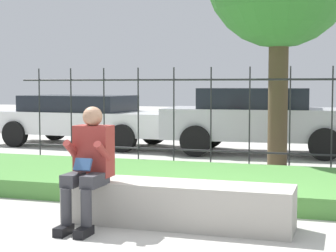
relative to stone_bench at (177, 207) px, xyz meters
name	(u,v)px	position (x,y,z in m)	size (l,w,h in m)	color
ground_plane	(191,227)	(0.16, 0.00, -0.20)	(60.00, 60.00, 0.00)	#B2AFA8
stone_bench	(177,207)	(0.00, 0.00, 0.00)	(2.43, 0.58, 0.46)	#ADA89E
person_seated_reader	(89,162)	(-0.85, -0.32, 0.48)	(0.42, 0.73, 1.26)	black
grass_berm	(228,184)	(0.16, 1.93, -0.09)	(10.55, 2.47, 0.23)	#4C893D
iron_fence	(250,118)	(0.16, 3.69, 0.73)	(8.55, 0.03, 1.78)	#232326
car_parked_center	(260,118)	(-0.06, 6.46, 0.55)	(4.23, 2.03, 1.41)	#B7B7BC
car_parked_left	(84,118)	(-4.39, 6.76, 0.47)	(4.72, 2.16, 1.22)	silver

